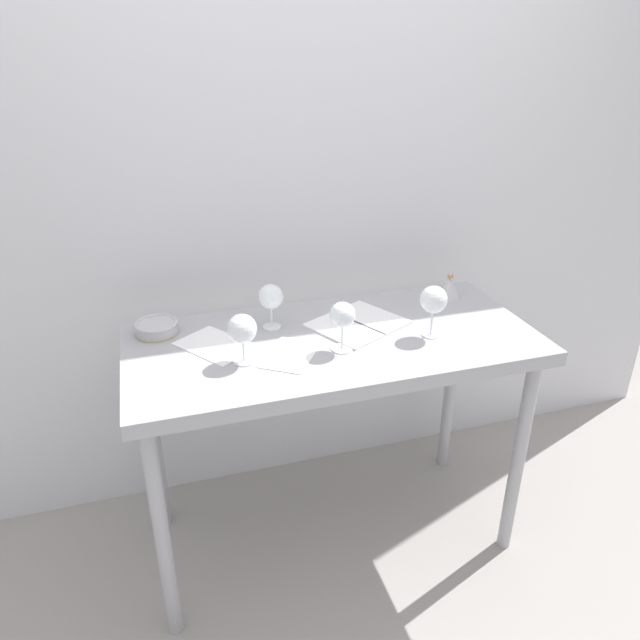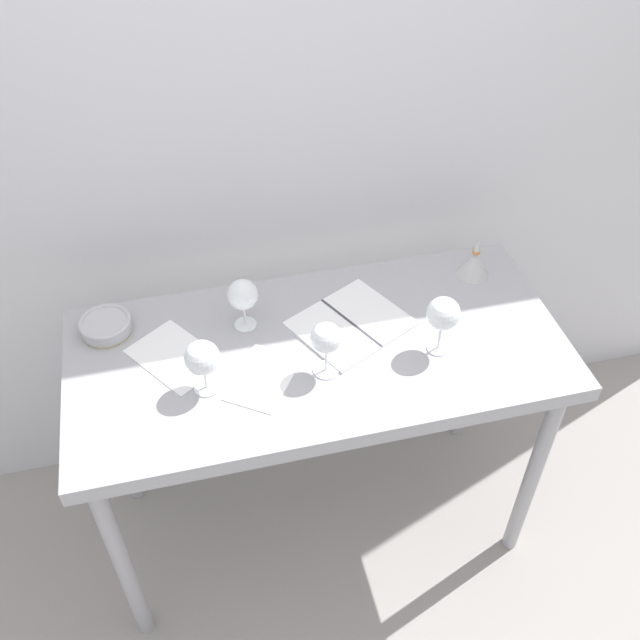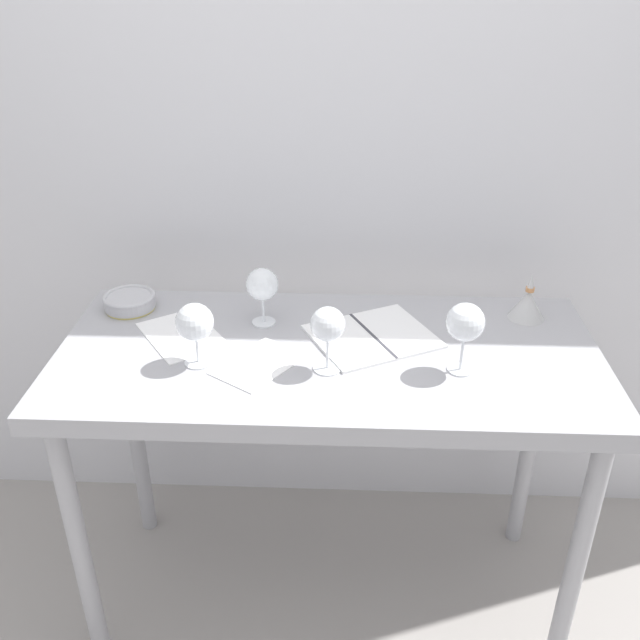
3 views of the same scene
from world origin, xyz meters
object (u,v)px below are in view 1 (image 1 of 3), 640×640
object	(u,v)px
wine_glass_near_left	(242,330)
tasting_bowl	(157,327)
wine_glass_far_left	(271,298)
wine_glass_near_right	(434,301)
open_notebook	(358,324)
wine_glass_near_center	(343,316)
tasting_sheet_upper	(216,345)
decanter_funnel	(449,287)
tasting_sheet_lower	(291,355)

from	to	relation	value
wine_glass_near_left	tasting_bowl	size ratio (longest dim) A/B	1.11
wine_glass_far_left	tasting_bowl	xyz separation A→B (m)	(-0.39, 0.07, -0.09)
wine_glass_near_left	wine_glass_near_right	bearing A→B (deg)	-0.62
wine_glass_near_right	open_notebook	world-z (taller)	wine_glass_near_right
open_notebook	wine_glass_near_center	bearing A→B (deg)	-152.62
tasting_sheet_upper	wine_glass_near_center	bearing A→B (deg)	-55.30
wine_glass_near_left	tasting_sheet_upper	xyz separation A→B (m)	(-0.07, 0.13, -0.11)
tasting_sheet_upper	decanter_funnel	xyz separation A→B (m)	(0.94, 0.14, 0.04)
open_notebook	tasting_sheet_upper	xyz separation A→B (m)	(-0.51, -0.01, -0.00)
tasting_sheet_upper	tasting_sheet_lower	size ratio (longest dim) A/B	1.15
wine_glass_far_left	open_notebook	xyz separation A→B (m)	(0.30, -0.07, -0.11)
tasting_sheet_lower	decanter_funnel	bearing A→B (deg)	55.61
wine_glass_near_right	tasting_bowl	world-z (taller)	wine_glass_near_right
wine_glass_near_right	wine_glass_near_center	xyz separation A→B (m)	(-0.32, -0.01, -0.01)
wine_glass_near_center	wine_glass_near_right	bearing A→B (deg)	1.23
wine_glass_near_left	wine_glass_near_center	size ratio (longest dim) A/B	0.97
wine_glass_near_right	tasting_sheet_lower	bearing A→B (deg)	179.39
tasting_bowl	wine_glass_near_left	bearing A→B (deg)	-48.21
wine_glass_near_right	wine_glass_near_center	world-z (taller)	wine_glass_near_right
wine_glass_far_left	tasting_sheet_upper	world-z (taller)	wine_glass_far_left
wine_glass_near_center	decanter_funnel	xyz separation A→B (m)	(0.55, 0.29, -0.08)
wine_glass_near_right	tasting_sheet_upper	world-z (taller)	wine_glass_near_right
tasting_sheet_upper	tasting_bowl	bearing A→B (deg)	106.24
wine_glass_near_left	decanter_funnel	xyz separation A→B (m)	(0.87, 0.28, -0.07)
tasting_sheet_upper	decanter_funnel	bearing A→B (deg)	-26.02
wine_glass_near_left	tasting_sheet_lower	xyz separation A→B (m)	(0.15, -0.00, -0.11)
wine_glass_far_left	open_notebook	distance (m)	0.32
wine_glass_far_left	wine_glass_near_center	bearing A→B (deg)	-51.18
wine_glass_near_center	tasting_sheet_upper	distance (m)	0.44
wine_glass_near_right	tasting_sheet_lower	distance (m)	0.51
wine_glass_near_right	tasting_sheet_upper	bearing A→B (deg)	168.85
wine_glass_near_right	tasting_bowl	distance (m)	0.95
open_notebook	tasting_sheet_upper	world-z (taller)	open_notebook
wine_glass_far_left	open_notebook	world-z (taller)	wine_glass_far_left
wine_glass_near_center	tasting_bowl	bearing A→B (deg)	152.79
open_notebook	tasting_bowl	distance (m)	0.70
wine_glass_near_center	tasting_sheet_upper	size ratio (longest dim) A/B	0.67
wine_glass_near_left	tasting_sheet_upper	bearing A→B (deg)	117.79
tasting_bowl	decanter_funnel	xyz separation A→B (m)	(1.12, -0.00, 0.02)
wine_glass_far_left	tasting_sheet_lower	xyz separation A→B (m)	(0.01, -0.22, -0.11)
wine_glass_near_left	wine_glass_far_left	distance (m)	0.26
wine_glass_far_left	tasting_bowl	distance (m)	0.41
open_notebook	tasting_bowl	xyz separation A→B (m)	(-0.69, 0.14, 0.02)
wine_glass_far_left	tasting_sheet_upper	xyz separation A→B (m)	(-0.21, -0.08, -0.11)
wine_glass_far_left	decanter_funnel	bearing A→B (deg)	4.88
tasting_sheet_lower	tasting_bowl	world-z (taller)	tasting_bowl
open_notebook	tasting_bowl	world-z (taller)	tasting_bowl
wine_glass_far_left	tasting_sheet_upper	bearing A→B (deg)	-159.11
wine_glass_near_left	tasting_sheet_upper	world-z (taller)	wine_glass_near_left
wine_glass_near_right	decanter_funnel	size ratio (longest dim) A/B	1.36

